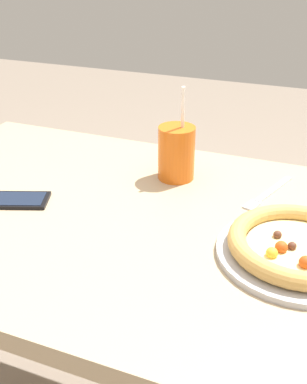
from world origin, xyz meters
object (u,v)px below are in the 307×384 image
Objects in this scene: drink_cup_colored at (176,153)px; cell_phone at (14,200)px; fork at (267,194)px; pizza_near at (298,247)px.

cell_phone is (-0.29, -0.25, -0.06)m from drink_cup_colored.
cell_phone reaches higher than fork.
pizza_near is 1.29× the size of drink_cup_colored.
cell_phone is at bearing -139.21° from drink_cup_colored.
pizza_near reaches higher than cell_phone.
drink_cup_colored is 1.16× the size of fork.
pizza_near is at bearing -67.30° from fork.
fork is at bearing 112.70° from pizza_near.
cell_phone is at bearing -154.80° from fork.
fork is (0.22, -0.01, -0.06)m from drink_cup_colored.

